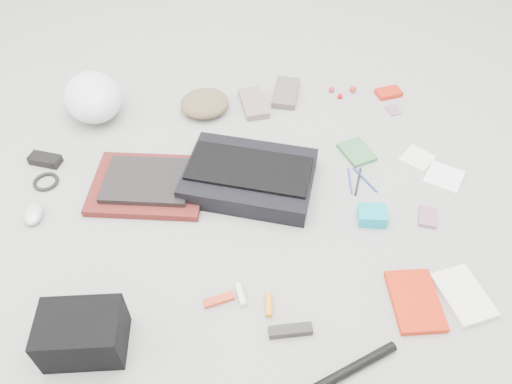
{
  "coord_description": "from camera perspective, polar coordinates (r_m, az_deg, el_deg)",
  "views": [
    {
      "loc": [
        -0.18,
        -1.16,
        1.33
      ],
      "look_at": [
        0.0,
        0.0,
        0.05
      ],
      "focal_mm": 35.0,
      "sensor_mm": 36.0,
      "label": 1
    }
  ],
  "objects": [
    {
      "name": "ground_plane",
      "position": [
        1.77,
        -0.0,
        -1.09
      ],
      "size": [
        4.0,
        4.0,
        0.0
      ],
      "primitive_type": "plane",
      "color": "gray"
    },
    {
      "name": "messenger_bag",
      "position": [
        1.8,
        -0.77,
        1.72
      ],
      "size": [
        0.54,
        0.46,
        0.08
      ],
      "primitive_type": "cube",
      "rotation": [
        0.0,
        0.0,
        -0.37
      ],
      "color": "black",
      "rests_on": "ground_plane"
    },
    {
      "name": "bag_flap",
      "position": [
        1.77,
        -0.78,
        2.7
      ],
      "size": [
        0.47,
        0.34,
        0.01
      ],
      "primitive_type": "cube",
      "rotation": [
        0.0,
        0.0,
        -0.37
      ],
      "color": "black",
      "rests_on": "messenger_bag"
    },
    {
      "name": "laptop_sleeve",
      "position": [
        1.85,
        -12.19,
        0.78
      ],
      "size": [
        0.46,
        0.38,
        0.03
      ],
      "primitive_type": "cube",
      "rotation": [
        0.0,
        0.0,
        -0.21
      ],
      "color": "#581816",
      "rests_on": "ground_plane"
    },
    {
      "name": "laptop",
      "position": [
        1.83,
        -12.31,
        1.3
      ],
      "size": [
        0.35,
        0.28,
        0.02
      ],
      "primitive_type": "cube",
      "rotation": [
        0.0,
        0.0,
        -0.21
      ],
      "color": "black",
      "rests_on": "laptop_sleeve"
    },
    {
      "name": "bike_helmet",
      "position": [
        2.18,
        -18.15,
        10.29
      ],
      "size": [
        0.3,
        0.34,
        0.17
      ],
      "primitive_type": "ellipsoid",
      "rotation": [
        0.0,
        0.0,
        0.28
      ],
      "color": "white",
      "rests_on": "ground_plane"
    },
    {
      "name": "beanie",
      "position": [
        2.14,
        -5.88,
        10.05
      ],
      "size": [
        0.25,
        0.24,
        0.07
      ],
      "primitive_type": "ellipsoid",
      "rotation": [
        0.0,
        0.0,
        0.25
      ],
      "color": "brown",
      "rests_on": "ground_plane"
    },
    {
      "name": "mitten_left",
      "position": [
        2.16,
        -0.27,
        10.11
      ],
      "size": [
        0.11,
        0.2,
        0.03
      ],
      "primitive_type": "cube",
      "rotation": [
        0.0,
        0.0,
        0.06
      ],
      "color": "gray",
      "rests_on": "ground_plane"
    },
    {
      "name": "mitten_right",
      "position": [
        2.23,
        3.42,
        11.24
      ],
      "size": [
        0.16,
        0.22,
        0.03
      ],
      "primitive_type": "cube",
      "rotation": [
        0.0,
        0.0,
        -0.31
      ],
      "color": "#5F534C",
      "rests_on": "ground_plane"
    },
    {
      "name": "power_brick",
      "position": [
        2.06,
        -22.95,
        3.43
      ],
      "size": [
        0.13,
        0.1,
        0.03
      ],
      "primitive_type": "cube",
      "rotation": [
        0.0,
        0.0,
        -0.4
      ],
      "color": "black",
      "rests_on": "ground_plane"
    },
    {
      "name": "cable_coil",
      "position": [
        1.99,
        -22.89,
        1.09
      ],
      "size": [
        0.11,
        0.11,
        0.01
      ],
      "primitive_type": "torus",
      "rotation": [
        0.0,
        0.0,
        0.15
      ],
      "color": "black",
      "rests_on": "ground_plane"
    },
    {
      "name": "mouse",
      "position": [
        1.88,
        -24.08,
        -2.29
      ],
      "size": [
        0.06,
        0.1,
        0.04
      ],
      "primitive_type": "ellipsoid",
      "rotation": [
        0.0,
        0.0,
        -0.01
      ],
      "color": "beige",
      "rests_on": "ground_plane"
    },
    {
      "name": "camera_bag",
      "position": [
        1.49,
        -19.21,
        -15.04
      ],
      "size": [
        0.24,
        0.18,
        0.14
      ],
      "primitive_type": "cube",
      "rotation": [
        0.0,
        0.0,
        -0.1
      ],
      "color": "black",
      "rests_on": "ground_plane"
    },
    {
      "name": "multitool",
      "position": [
        1.54,
        -4.26,
        -12.19
      ],
      "size": [
        0.1,
        0.04,
        0.01
      ],
      "primitive_type": "cube",
      "rotation": [
        0.0,
        0.0,
        0.2
      ],
      "color": "#B12F17",
      "rests_on": "ground_plane"
    },
    {
      "name": "toiletry_tube_white",
      "position": [
        1.54,
        -1.74,
        -11.66
      ],
      "size": [
        0.03,
        0.07,
        0.02
      ],
      "primitive_type": "cylinder",
      "rotation": [
        1.57,
        0.0,
        0.12
      ],
      "color": "silver",
      "rests_on": "ground_plane"
    },
    {
      "name": "toiletry_tube_orange",
      "position": [
        1.52,
        1.47,
        -12.76
      ],
      "size": [
        0.03,
        0.08,
        0.02
      ],
      "primitive_type": "cylinder",
      "rotation": [
        1.57,
        0.0,
        -0.17
      ],
      "color": "orange",
      "rests_on": "ground_plane"
    },
    {
      "name": "u_lock",
      "position": [
        1.48,
        3.96,
        -15.51
      ],
      "size": [
        0.13,
        0.04,
        0.03
      ],
      "primitive_type": "cube",
      "rotation": [
        0.0,
        0.0,
        -0.04
      ],
      "color": "black",
      "rests_on": "ground_plane"
    },
    {
      "name": "bike_pump",
      "position": [
        1.45,
        10.53,
        -19.44
      ],
      "size": [
        0.3,
        0.13,
        0.03
      ],
      "primitive_type": "cylinder",
      "rotation": [
        0.0,
        1.57,
        0.33
      ],
      "color": "black",
      "rests_on": "ground_plane"
    },
    {
      "name": "book_red",
      "position": [
        1.6,
        17.72,
        -11.78
      ],
      "size": [
        0.16,
        0.22,
        0.02
      ],
      "primitive_type": "cube",
      "rotation": [
        0.0,
        0.0,
        -0.09
      ],
      "color": "red",
      "rests_on": "ground_plane"
    },
    {
      "name": "book_white",
      "position": [
        1.66,
        22.61,
        -10.83
      ],
      "size": [
        0.15,
        0.2,
        0.02
      ],
      "primitive_type": "cube",
      "rotation": [
        0.0,
        0.0,
        0.15
      ],
      "color": "silver",
      "rests_on": "ground_plane"
    },
    {
      "name": "notepad",
      "position": [
        1.98,
        11.43,
        4.51
      ],
      "size": [
        0.14,
        0.16,
        0.02
      ],
      "primitive_type": "cube",
      "rotation": [
        0.0,
        0.0,
        0.27
      ],
      "color": "#356B3C",
      "rests_on": "ground_plane"
    },
    {
      "name": "pen_blue",
      "position": [
        1.87,
        10.69,
        1.27
      ],
      "size": [
        0.03,
        0.13,
        0.01
      ],
      "primitive_type": "cylinder",
      "rotation": [
        1.57,
        0.0,
        -0.18
      ],
      "color": "#2530A4",
      "rests_on": "ground_plane"
    },
    {
      "name": "pen_black",
      "position": [
        1.87,
        11.59,
        1.19
      ],
      "size": [
        0.07,
        0.13,
        0.01
      ],
      "primitive_type": "cylinder",
      "rotation": [
        1.57,
        0.0,
        -0.42
      ],
      "color": "black",
      "rests_on": "ground_plane"
    },
    {
      "name": "pen_navy",
      "position": [
        1.88,
        12.35,
        1.39
      ],
      "size": [
        0.06,
        0.13,
        0.01
      ],
      "primitive_type": "cylinder",
      "rotation": [
        1.57,
        0.0,
        0.36
      ],
      "color": "navy",
      "rests_on": "ground_plane"
    },
    {
      "name": "accordion_wallet",
      "position": [
        1.75,
        13.14,
        -2.62
      ],
      "size": [
        0.11,
        0.09,
        0.05
      ],
      "primitive_type": "cube",
      "rotation": [
        0.0,
        0.0,
        -0.21
      ],
      "color": "#0DA1BC",
      "rests_on": "ground_plane"
    },
    {
      "name": "card_deck",
      "position": [
        1.82,
        19.01,
        -2.74
      ],
      "size": [
        0.09,
        0.1,
        0.02
      ],
      "primitive_type": "cube",
      "rotation": [
        0.0,
        0.0,
        -0.4
      ],
      "color": "#935D7E",
      "rests_on": "ground_plane"
    },
    {
      "name": "napkin_top",
      "position": [
        2.02,
        17.96,
        3.7
      ],
      "size": [
        0.15,
        0.15,
        0.01
      ],
      "primitive_type": "cube",
      "rotation": [
        0.0,
        0.0,
        0.71
      ],
      "color": "silver",
      "rests_on": "ground_plane"
    },
    {
      "name": "napkin_bottom",
      "position": [
        1.98,
        20.72,
        1.65
      ],
      "size": [
        0.18,
        0.18,
        0.01
      ],
      "primitive_type": "cube",
      "rotation": [
        0.0,
        0.0,
        0.89
      ],
      "color": "white",
      "rests_on": "ground_plane"
    },
    {
      "name": "lollipop_a",
      "position": [
        2.27,
        8.62,
        11.53
      ],
      "size": [
        0.03,
        0.03,
        0.03
      ],
      "primitive_type": "sphere",
      "rotation": [
        0.0,
        0.0,
        0.37
      ],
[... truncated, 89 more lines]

